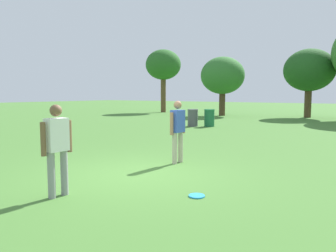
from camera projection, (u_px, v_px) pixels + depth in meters
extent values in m
plane|color=#447530|center=(138.00, 174.00, 7.49)|extent=(120.00, 120.00, 0.00)
cylinder|color=gray|center=(51.00, 175.00, 5.70)|extent=(0.13, 0.13, 0.82)
cylinder|color=gray|center=(64.00, 172.00, 5.90)|extent=(0.13, 0.13, 0.82)
cube|color=white|center=(57.00, 135.00, 5.73)|extent=(0.24, 0.39, 0.58)
sphere|color=brown|center=(56.00, 111.00, 5.69)|extent=(0.21, 0.21, 0.21)
cylinder|color=brown|center=(43.00, 139.00, 5.53)|extent=(0.09, 0.09, 0.58)
cylinder|color=brown|center=(69.00, 136.00, 5.94)|extent=(0.09, 0.09, 0.58)
cylinder|color=#B7AD93|center=(180.00, 147.00, 8.72)|extent=(0.13, 0.13, 0.82)
cylinder|color=#B7AD93|center=(175.00, 148.00, 8.51)|extent=(0.13, 0.13, 0.82)
cube|color=#3856B7|center=(178.00, 121.00, 8.55)|extent=(0.24, 0.39, 0.58)
sphere|color=#9E7051|center=(178.00, 105.00, 8.50)|extent=(0.21, 0.21, 0.21)
cylinder|color=#9E7051|center=(183.00, 122.00, 8.76)|extent=(0.09, 0.09, 0.58)
cylinder|color=#9E7051|center=(172.00, 124.00, 8.35)|extent=(0.09, 0.09, 0.58)
cylinder|color=#2D9EDB|center=(197.00, 196.00, 5.83)|extent=(0.29, 0.29, 0.03)
cylinder|color=#1E663D|center=(209.00, 118.00, 18.15)|extent=(0.56, 0.56, 0.90)
cylinder|color=#287A4B|center=(209.00, 110.00, 18.10)|extent=(0.59, 0.59, 0.06)
cylinder|color=#515156|center=(193.00, 118.00, 18.23)|extent=(0.56, 0.56, 0.90)
cylinder|color=slate|center=(193.00, 110.00, 18.19)|extent=(0.59, 0.59, 0.06)
cylinder|color=brown|center=(163.00, 93.00, 31.86)|extent=(0.50, 0.50, 3.66)
ellipsoid|color=#286023|center=(163.00, 65.00, 31.59)|extent=(3.41, 3.41, 2.90)
cylinder|color=#4C3823|center=(222.00, 102.00, 27.08)|extent=(0.50, 0.50, 2.32)
ellipsoid|color=#33702D|center=(223.00, 75.00, 26.87)|extent=(3.58, 3.58, 3.05)
cylinder|color=#4C3823|center=(308.00, 101.00, 24.90)|extent=(0.51, 0.51, 2.56)
ellipsoid|color=#21511E|center=(309.00, 70.00, 24.67)|extent=(3.74, 3.74, 3.18)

